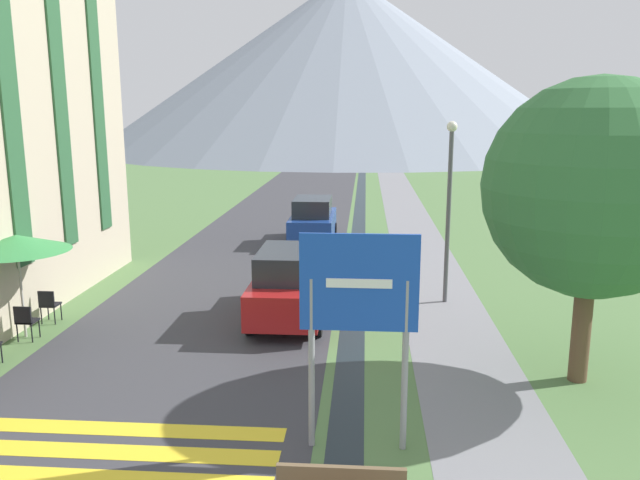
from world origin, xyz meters
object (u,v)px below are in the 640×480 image
object	(u,v)px
cafe_chair_middle	(25,320)
cafe_umbrella_middle_green	(17,243)
parked_car_far	(313,220)
cafe_chair_far_right	(49,303)
parked_car_near	(290,284)
tree_by_path	(594,189)
road_sign	(359,307)
streetlamp	(449,196)

from	to	relation	value
cafe_chair_middle	cafe_umbrella_middle_green	xyz separation A→B (m)	(-0.18, 0.26, 1.72)
parked_car_far	cafe_chair_far_right	world-z (taller)	parked_car_far
parked_car_near	cafe_umbrella_middle_green	xyz separation A→B (m)	(-6.00, -1.75, 1.33)
parked_car_far	cafe_umbrella_middle_green	bearing A→B (deg)	-117.92
cafe_chair_far_right	tree_by_path	world-z (taller)	tree_by_path
road_sign	streetlamp	size ratio (longest dim) A/B	0.70
streetlamp	road_sign	bearing A→B (deg)	-106.55
parked_car_near	cafe_chair_middle	world-z (taller)	parked_car_near
parked_car_near	streetlamp	distance (m)	4.88
parked_car_far	tree_by_path	bearing A→B (deg)	-63.42
cafe_chair_middle	cafe_umbrella_middle_green	distance (m)	1.75
tree_by_path	road_sign	bearing A→B (deg)	-146.70
cafe_umbrella_middle_green	parked_car_far	bearing A→B (deg)	62.08
cafe_umbrella_middle_green	cafe_chair_middle	bearing A→B (deg)	-55.24
road_sign	cafe_chair_middle	bearing A→B (deg)	151.93
cafe_chair_middle	streetlamp	xyz separation A→B (m)	(9.92, 3.72, 2.42)
cafe_chair_far_right	cafe_chair_middle	size ratio (longest dim) A/B	1.00
road_sign	cafe_chair_middle	xyz separation A→B (m)	(-7.61, 4.06, -1.79)
cafe_chair_middle	streetlamp	distance (m)	10.87
cafe_chair_middle	tree_by_path	size ratio (longest dim) A/B	0.15
parked_car_near	parked_car_far	xyz separation A→B (m)	(-0.18, 9.22, -0.00)
cafe_chair_far_right	tree_by_path	xyz separation A→B (m)	(11.96, -2.47, 3.26)
road_sign	parked_car_far	xyz separation A→B (m)	(-1.97, 15.29, -1.39)
road_sign	streetlamp	xyz separation A→B (m)	(2.31, 7.78, 0.63)
road_sign	cafe_chair_far_right	size ratio (longest dim) A/B	4.02
parked_car_near	parked_car_far	distance (m)	9.22
cafe_umbrella_middle_green	tree_by_path	size ratio (longest dim) A/B	0.42
cafe_chair_far_right	cafe_chair_middle	world-z (taller)	same
parked_car_far	cafe_umbrella_middle_green	distance (m)	12.49
cafe_chair_far_right	cafe_chair_middle	xyz separation A→B (m)	(0.08, -1.22, 0.00)
tree_by_path	parked_car_far	bearing A→B (deg)	116.58
parked_car_far	streetlamp	bearing A→B (deg)	-60.27
road_sign	parked_car_near	xyz separation A→B (m)	(-1.79, 6.07, -1.39)
parked_car_near	parked_car_far	world-z (taller)	same
tree_by_path	parked_car_near	bearing A→B (deg)	151.71
road_sign	parked_car_near	distance (m)	6.48
cafe_umbrella_middle_green	tree_by_path	xyz separation A→B (m)	(12.06, -1.51, 1.53)
parked_car_far	cafe_umbrella_middle_green	size ratio (longest dim) A/B	1.58
cafe_umbrella_middle_green	tree_by_path	distance (m)	12.25
road_sign	cafe_chair_far_right	world-z (taller)	road_sign
cafe_chair_far_right	tree_by_path	bearing A→B (deg)	10.77
streetlamp	tree_by_path	bearing A→B (deg)	-68.51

